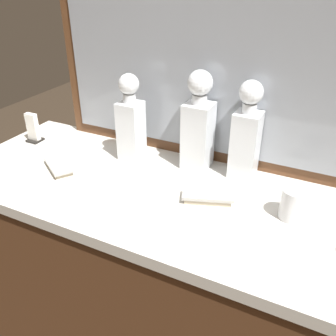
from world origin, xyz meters
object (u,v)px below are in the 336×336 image
Objects in this scene: crystal_tumbler_far_right at (293,205)px; napkin_holder at (33,130)px; silver_brush_far_left at (208,197)px; crystal_decanter_far_right at (246,140)px; crystal_decanter_right at (198,130)px; silver_brush_right at (59,166)px; crystal_decanter_center at (131,126)px.

crystal_tumbler_far_right is 0.79× the size of napkin_holder.
crystal_decanter_far_right is at bearing 76.18° from silver_brush_far_left.
crystal_decanter_right reaches higher than crystal_tumbler_far_right.
silver_brush_right is (-0.40, -0.22, -0.12)m from crystal_decanter_right.
crystal_tumbler_far_right reaches higher than silver_brush_far_left.
napkin_holder is at bearing -172.42° from crystal_decanter_far_right.
crystal_tumbler_far_right is 0.55× the size of silver_brush_far_left.
crystal_tumbler_far_right is 0.74m from silver_brush_right.
crystal_decanter_center reaches higher than napkin_holder.
crystal_decanter_center reaches higher than silver_brush_right.
crystal_tumbler_far_right is (0.56, -0.11, -0.08)m from crystal_decanter_center.
crystal_decanter_right is 0.47m from silver_brush_right.
crystal_decanter_center reaches higher than silver_brush_far_left.
napkin_holder reaches higher than silver_brush_far_left.
crystal_decanter_right is at bearing -176.08° from crystal_decanter_far_right.
napkin_holder is at bearing 150.42° from silver_brush_right.
silver_brush_far_left is at bearing -173.93° from crystal_tumbler_far_right.
silver_brush_far_left is (-0.05, -0.19, -0.11)m from crystal_decanter_far_right.
crystal_tumbler_far_right is at bearing -10.76° from crystal_decanter_center.
crystal_decanter_right is at bearing 11.24° from crystal_decanter_center.
silver_brush_right is 0.27m from napkin_holder.
silver_brush_right is at bearing -150.51° from crystal_decanter_right.
crystal_decanter_center is (-0.38, -0.05, -0.01)m from crystal_decanter_far_right.
crystal_decanter_center is 0.27m from silver_brush_right.
crystal_decanter_center is at bearing -168.76° from crystal_decanter_right.
crystal_decanter_far_right is 2.80× the size of napkin_holder.
silver_brush_right is at bearing -133.92° from crystal_decanter_center.
napkin_holder is at bearing -171.53° from crystal_decanter_right.
silver_brush_far_left is (0.50, 0.05, -0.00)m from silver_brush_right.
crystal_tumbler_far_right is at bearing 6.07° from silver_brush_far_left.
crystal_decanter_right reaches higher than silver_brush_right.
silver_brush_far_left is (0.11, -0.18, -0.12)m from crystal_decanter_right.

